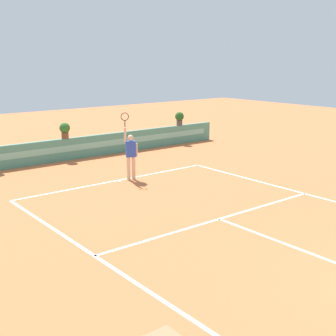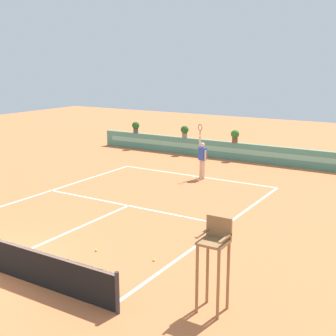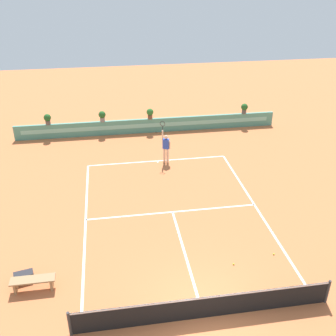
{
  "view_description": "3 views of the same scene",
  "coord_description": "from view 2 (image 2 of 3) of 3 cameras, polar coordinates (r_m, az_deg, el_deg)",
  "views": [
    {
      "loc": [
        -9.01,
        -2.54,
        4.55
      ],
      "look_at": [
        0.2,
        9.03,
        1.0
      ],
      "focal_mm": 49.18,
      "sensor_mm": 36.0,
      "label": 1
    },
    {
      "loc": [
        10.1,
        -7.18,
        5.43
      ],
      "look_at": [
        0.2,
        9.03,
        1.0
      ],
      "focal_mm": 48.78,
      "sensor_mm": 36.0,
      "label": 2
    },
    {
      "loc": [
        -2.69,
        -9.18,
        10.8
      ],
      "look_at": [
        0.2,
        9.03,
        1.0
      ],
      "focal_mm": 42.37,
      "sensor_mm": 36.0,
      "label": 3
    }
  ],
  "objects": [
    {
      "name": "tennis_player",
      "position": [
        21.61,
        4.3,
        1.39
      ],
      "size": [
        0.57,
        0.35,
        2.58
      ],
      "color": "beige",
      "rests_on": "ground"
    },
    {
      "name": "potted_plant_centre",
      "position": [
        25.91,
        8.37,
        4.07
      ],
      "size": [
        0.48,
        0.48,
        0.72
      ],
      "color": "brown",
      "rests_on": "back_wall_barrier"
    },
    {
      "name": "umpire_chair",
      "position": [
        10.19,
        5.83,
        -10.6
      ],
      "size": [
        0.6,
        0.6,
        2.14
      ],
      "color": "olive",
      "rests_on": "ground"
    },
    {
      "name": "potted_plant_left",
      "position": [
        27.33,
        2.1,
        4.67
      ],
      "size": [
        0.48,
        0.48,
        0.72
      ],
      "color": "gray",
      "rests_on": "back_wall_barrier"
    },
    {
      "name": "tennis_ball_mid_court",
      "position": [
        12.99,
        -1.8,
        -11.42
      ],
      "size": [
        0.07,
        0.07,
        0.07
      ],
      "primitive_type": "sphere",
      "color": "#CCE033",
      "rests_on": "ground"
    },
    {
      "name": "tennis_ball_near_baseline",
      "position": [
        13.76,
        -8.98,
        -10.13
      ],
      "size": [
        0.07,
        0.07,
        0.07
      ],
      "primitive_type": "sphere",
      "color": "#CCE033",
      "rests_on": "ground"
    },
    {
      "name": "court_lines",
      "position": [
        18.02,
        -4.38,
        -4.44
      ],
      "size": [
        8.32,
        11.94,
        0.01
      ],
      "color": "white",
      "rests_on": "ground"
    },
    {
      "name": "back_wall_barrier",
      "position": [
        26.11,
        8.08,
        2.11
      ],
      "size": [
        18.0,
        0.21,
        1.0
      ],
      "color": "#4C8E7A",
      "rests_on": "ground"
    },
    {
      "name": "potted_plant_far_left",
      "position": [
        29.23,
        -4.06,
        5.19
      ],
      "size": [
        0.48,
        0.48,
        0.72
      ],
      "color": "#514C47",
      "rests_on": "back_wall_barrier"
    },
    {
      "name": "ground_plane",
      "position": [
        17.47,
        -5.76,
        -5.05
      ],
      "size": [
        60.0,
        60.0,
        0.0
      ],
      "primitive_type": "plane",
      "color": "#C66B3D"
    }
  ]
}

